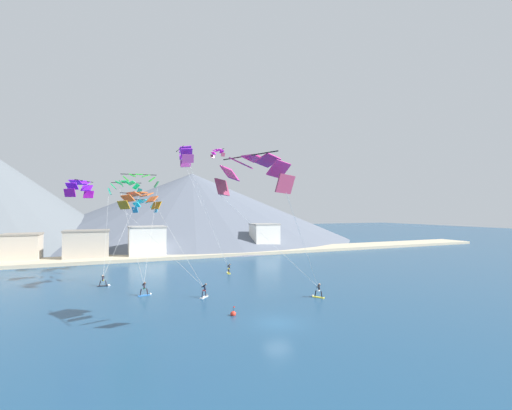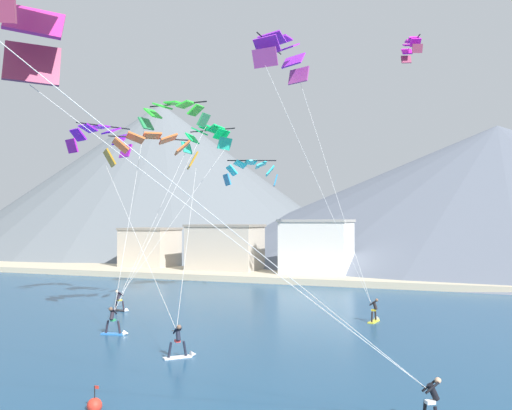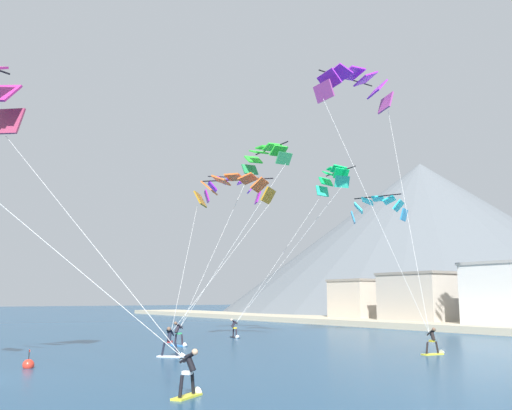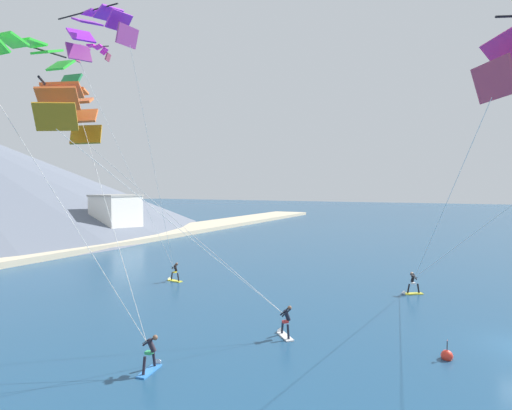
# 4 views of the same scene
# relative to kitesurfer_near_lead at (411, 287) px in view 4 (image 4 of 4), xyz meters

# --- Properties ---
(kitesurfer_near_lead) EXTENTS (1.26, 1.69, 1.74)m
(kitesurfer_near_lead) POSITION_rel_kitesurfer_near_lead_xyz_m (0.00, 0.00, 0.00)
(kitesurfer_near_lead) COLOR yellow
(kitesurfer_near_lead) RESTS_ON ground
(kitesurfer_near_trail) EXTENTS (0.63, 1.78, 1.70)m
(kitesurfer_near_trail) POSITION_rel_kitesurfer_near_lead_xyz_m (-4.90, 19.16, -0.04)
(kitesurfer_near_trail) COLOR yellow
(kitesurfer_near_trail) RESTS_ON ground
(kitesurfer_mid_center) EXTENTS (1.49, 1.53, 1.81)m
(kitesurfer_mid_center) POSITION_rel_kitesurfer_near_lead_xyz_m (-12.49, 5.32, 0.04)
(kitesurfer_mid_center) COLOR white
(kitesurfer_mid_center) RESTS_ON ground
(kitesurfer_far_right) EXTENTS (1.78, 0.78, 1.79)m
(kitesurfer_far_right) POSITION_rel_kitesurfer_near_lead_xyz_m (-19.04, 9.04, 0.04)
(kitesurfer_far_right) COLOR #337FDB
(kitesurfer_far_right) RESTS_ON ground
(parafoil_kite_near_trail) EXTENTS (8.10, 6.49, 19.48)m
(parafoil_kite_near_trail) POSITION_rel_kitesurfer_near_lead_xyz_m (-11.98, 19.90, 19.01)
(parafoil_kite_near_trail) COLOR #9B3A8C
(parafoil_kite_mid_center) EXTENTS (9.62, 11.11, 11.68)m
(parafoil_kite_mid_center) POSITION_rel_kitesurfer_near_lead_xyz_m (-19.36, 13.68, 11.57)
(parafoil_kite_mid_center) COLOR #B27917
(parafoil_kite_far_right) EXTENTS (5.53, 8.34, 14.47)m
(parafoil_kite_far_right) POSITION_rel_kitesurfer_near_lead_xyz_m (-19.34, 16.72, 14.49)
(parafoil_kite_far_right) COLOR #2A9050
(parafoil_kite_distant_low_drift) EXTENTS (2.21, 3.76, 1.65)m
(parafoil_kite_distant_low_drift) POSITION_rel_kitesurfer_near_lead_xyz_m (-3.47, 30.48, 21.65)
(parafoil_kite_distant_low_drift) COLOR #923552
(race_marker_buoy) EXTENTS (0.56, 0.56, 1.02)m
(race_marker_buoy) POSITION_rel_kitesurfer_near_lead_xyz_m (-11.71, -2.83, -0.37)
(race_marker_buoy) COLOR red
(race_marker_buoy) RESTS_ON ground
(shore_building_promenade_mid) EXTENTS (6.96, 5.18, 7.11)m
(shore_building_promenade_mid) POSITION_rel_kitesurfer_near_lead_xyz_m (13.48, 45.19, 3.04)
(shore_building_promenade_mid) COLOR silver
(shore_building_promenade_mid) RESTS_ON ground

